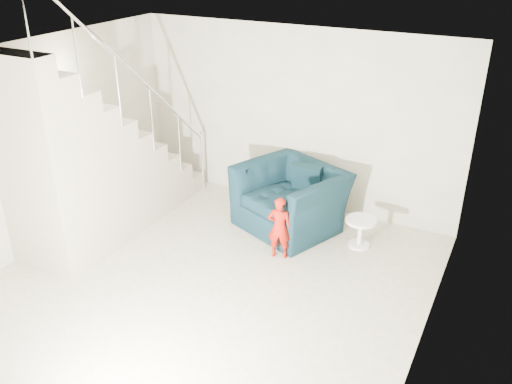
# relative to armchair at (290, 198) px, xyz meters

# --- Properties ---
(floor) EXTENTS (5.50, 5.50, 0.00)m
(floor) POSITION_rel_armchair_xyz_m (-0.30, -1.98, -0.44)
(floor) COLOR gray
(floor) RESTS_ON ground
(ceiling) EXTENTS (5.50, 5.50, 0.00)m
(ceiling) POSITION_rel_armchair_xyz_m (-0.30, -1.98, 2.26)
(ceiling) COLOR silver
(ceiling) RESTS_ON back_wall
(back_wall) EXTENTS (5.00, 0.00, 5.00)m
(back_wall) POSITION_rel_armchair_xyz_m (-0.30, 0.77, 0.91)
(back_wall) COLOR #A39E85
(back_wall) RESTS_ON floor
(left_wall) EXTENTS (0.00, 5.50, 5.50)m
(left_wall) POSITION_rel_armchair_xyz_m (-2.80, -1.98, 0.91)
(left_wall) COLOR #A39E85
(left_wall) RESTS_ON floor
(right_wall) EXTENTS (0.00, 5.50, 5.50)m
(right_wall) POSITION_rel_armchair_xyz_m (2.20, -1.98, 0.91)
(right_wall) COLOR #A39E85
(right_wall) RESTS_ON floor
(armchair) EXTENTS (1.71, 1.62, 0.89)m
(armchair) POSITION_rel_armchair_xyz_m (0.00, 0.00, 0.00)
(armchair) COLOR black
(armchair) RESTS_ON floor
(toddler) EXTENTS (0.36, 0.28, 0.86)m
(toddler) POSITION_rel_armchair_xyz_m (0.20, -0.80, -0.02)
(toddler) COLOR #9D050C
(toddler) RESTS_ON floor
(side_table) EXTENTS (0.41, 0.41, 0.41)m
(side_table) POSITION_rel_armchair_xyz_m (1.06, -0.07, -0.17)
(side_table) COLOR white
(side_table) RESTS_ON floor
(staircase) EXTENTS (1.02, 3.03, 3.62)m
(staircase) POSITION_rel_armchair_xyz_m (-2.29, -1.43, 0.50)
(staircase) COLOR #ADA089
(staircase) RESTS_ON floor
(cushion) EXTENTS (0.45, 0.21, 0.44)m
(cushion) POSITION_rel_armchair_xyz_m (0.14, 0.26, 0.24)
(cushion) COLOR black
(cushion) RESTS_ON armchair
(throw) EXTENTS (0.05, 0.51, 0.57)m
(throw) POSITION_rel_armchair_xyz_m (-0.61, 0.03, 0.11)
(throw) COLOR black
(throw) RESTS_ON armchair
(phone) EXTENTS (0.04, 0.05, 0.10)m
(phone) POSITION_rel_armchair_xyz_m (0.28, -0.84, 0.30)
(phone) COLOR black
(phone) RESTS_ON toddler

